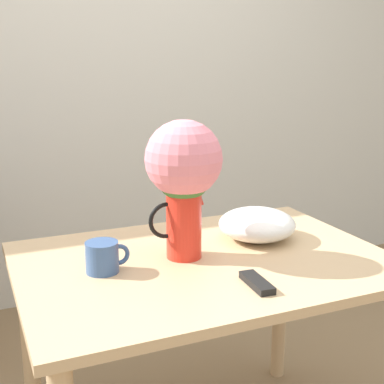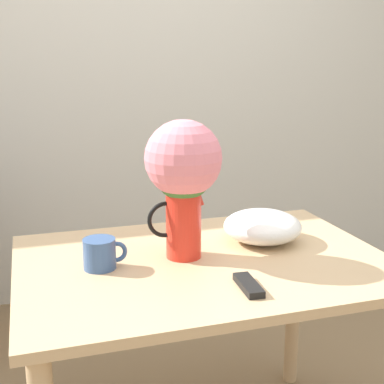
# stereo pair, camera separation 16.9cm
# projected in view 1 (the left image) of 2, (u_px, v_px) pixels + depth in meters

# --- Properties ---
(wall_back) EXTENTS (8.00, 0.05, 2.60)m
(wall_back) POSITION_uv_depth(u_px,v_px,m) (114.00, 75.00, 3.03)
(wall_back) COLOR silver
(wall_back) RESTS_ON ground_plane
(table) EXTENTS (1.18, 0.84, 0.77)m
(table) POSITION_uv_depth(u_px,v_px,m) (205.00, 292.00, 1.75)
(table) COLOR tan
(table) RESTS_ON ground_plane
(flower_vase) EXTENTS (0.24, 0.24, 0.45)m
(flower_vase) POSITION_uv_depth(u_px,v_px,m) (184.00, 171.00, 1.67)
(flower_vase) COLOR red
(flower_vase) RESTS_ON table
(coffee_mug) EXTENTS (0.14, 0.10, 0.09)m
(coffee_mug) POSITION_uv_depth(u_px,v_px,m) (103.00, 257.00, 1.60)
(coffee_mug) COLOR #385689
(coffee_mug) RESTS_ON table
(white_bowl) EXTENTS (0.27, 0.27, 0.11)m
(white_bowl) POSITION_uv_depth(u_px,v_px,m) (257.00, 224.00, 1.90)
(white_bowl) COLOR white
(white_bowl) RESTS_ON table
(remote_control) EXTENTS (0.06, 0.15, 0.02)m
(remote_control) POSITION_uv_depth(u_px,v_px,m) (257.00, 283.00, 1.51)
(remote_control) COLOR black
(remote_control) RESTS_ON table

